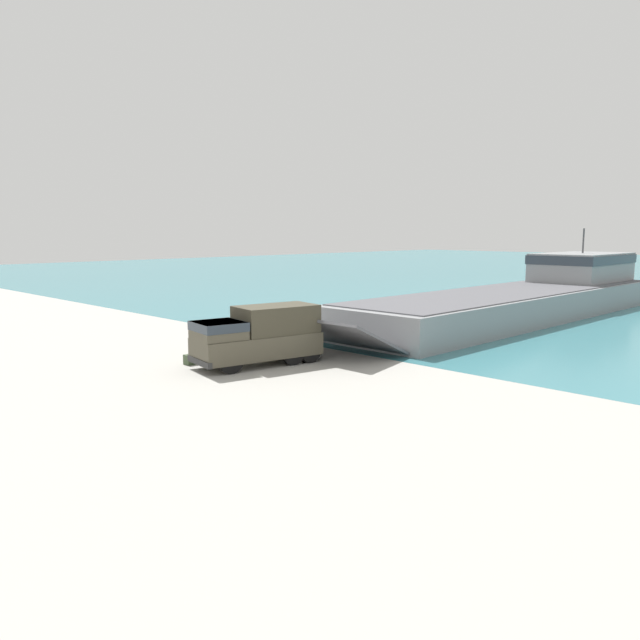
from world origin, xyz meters
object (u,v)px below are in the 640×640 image
(landing_craft, at_px, (531,294))
(cargo_crate, at_px, (191,359))
(military_truck, at_px, (258,335))
(soldier_on_ramp, at_px, (237,339))

(landing_craft, relative_size, cargo_crate, 66.70)
(military_truck, xyz_separation_m, cargo_crate, (-2.74, -2.55, -1.39))
(landing_craft, xyz_separation_m, cargo_crate, (-3.64, -32.33, -1.55))
(soldier_on_ramp, bearing_deg, landing_craft, -149.56)
(landing_craft, height_order, cargo_crate, landing_craft)
(military_truck, bearing_deg, landing_craft, -171.13)
(landing_craft, relative_size, soldier_on_ramp, 25.11)
(soldier_on_ramp, bearing_deg, military_truck, 114.82)
(landing_craft, bearing_deg, soldier_on_ramp, -97.11)
(landing_craft, relative_size, military_truck, 5.93)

